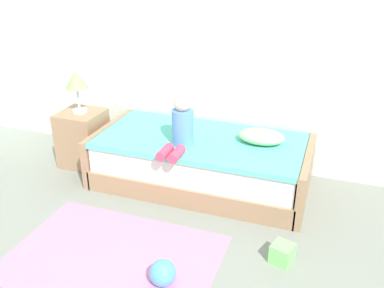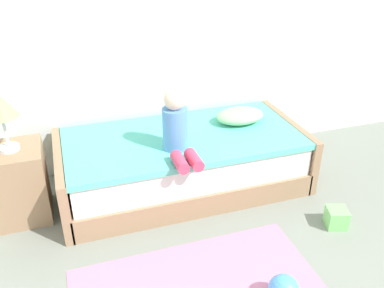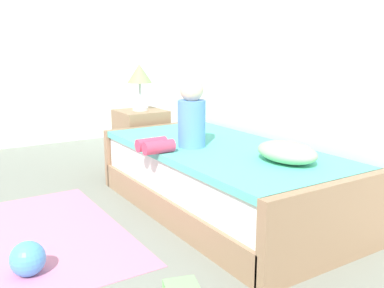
{
  "view_description": "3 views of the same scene",
  "coord_description": "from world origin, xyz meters",
  "px_view_note": "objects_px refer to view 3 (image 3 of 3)",
  "views": [
    {
      "loc": [
        0.65,
        -1.53,
        2.16
      ],
      "look_at": [
        -0.52,
        1.75,
        0.55
      ],
      "focal_mm": 39.32,
      "sensor_mm": 36.0,
      "label": 1
    },
    {
      "loc": [
        -1.43,
        -0.99,
        2.09
      ],
      "look_at": [
        -0.52,
        1.75,
        0.55
      ],
      "focal_mm": 38.73,
      "sensor_mm": 36.0,
      "label": 2
    },
    {
      "loc": [
        1.96,
        0.18,
        1.22
      ],
      "look_at": [
        -0.52,
        1.75,
        0.55
      ],
      "focal_mm": 40.3,
      "sensor_mm": 36.0,
      "label": 3
    }
  ],
  "objects_px": {
    "bed": "(220,180)",
    "table_lamp": "(140,76)",
    "nightstand": "(141,140)",
    "child_figure": "(186,120)",
    "pillow": "(287,152)",
    "toy_ball": "(28,259)"
  },
  "relations": [
    {
      "from": "nightstand",
      "to": "toy_ball",
      "type": "relative_size",
      "value": 3.12
    },
    {
      "from": "pillow",
      "to": "toy_ball",
      "type": "bearing_deg",
      "value": -103.43
    },
    {
      "from": "toy_ball",
      "to": "nightstand",
      "type": "bearing_deg",
      "value": 137.27
    },
    {
      "from": "table_lamp",
      "to": "pillow",
      "type": "bearing_deg",
      "value": 2.91
    },
    {
      "from": "nightstand",
      "to": "pillow",
      "type": "distance_m",
      "value": 1.94
    },
    {
      "from": "bed",
      "to": "nightstand",
      "type": "distance_m",
      "value": 1.35
    },
    {
      "from": "bed",
      "to": "nightstand",
      "type": "bearing_deg",
      "value": 179.9
    },
    {
      "from": "child_figure",
      "to": "pillow",
      "type": "height_order",
      "value": "child_figure"
    },
    {
      "from": "bed",
      "to": "toy_ball",
      "type": "height_order",
      "value": "bed"
    },
    {
      "from": "bed",
      "to": "toy_ball",
      "type": "bearing_deg",
      "value": -81.93
    },
    {
      "from": "bed",
      "to": "nightstand",
      "type": "xyz_separation_m",
      "value": [
        -1.35,
        0.0,
        0.05
      ]
    },
    {
      "from": "bed",
      "to": "nightstand",
      "type": "height_order",
      "value": "nightstand"
    },
    {
      "from": "child_figure",
      "to": "toy_ball",
      "type": "bearing_deg",
      "value": -75.18
    },
    {
      "from": "child_figure",
      "to": "toy_ball",
      "type": "relative_size",
      "value": 2.65
    },
    {
      "from": "nightstand",
      "to": "toy_ball",
      "type": "bearing_deg",
      "value": -42.73
    },
    {
      "from": "nightstand",
      "to": "pillow",
      "type": "height_order",
      "value": "pillow"
    },
    {
      "from": "nightstand",
      "to": "child_figure",
      "type": "height_order",
      "value": "child_figure"
    },
    {
      "from": "table_lamp",
      "to": "pillow",
      "type": "xyz_separation_m",
      "value": [
        1.92,
        0.1,
        -0.37
      ]
    },
    {
      "from": "nightstand",
      "to": "toy_ball",
      "type": "height_order",
      "value": "nightstand"
    },
    {
      "from": "bed",
      "to": "table_lamp",
      "type": "height_order",
      "value": "table_lamp"
    },
    {
      "from": "toy_ball",
      "to": "child_figure",
      "type": "bearing_deg",
      "value": 104.82
    },
    {
      "from": "bed",
      "to": "toy_ball",
      "type": "distance_m",
      "value": 1.45
    }
  ]
}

